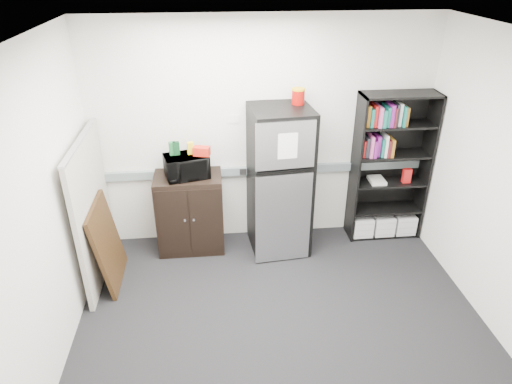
% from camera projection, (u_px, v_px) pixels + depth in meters
% --- Properties ---
extents(floor, '(4.00, 4.00, 0.00)m').
position_uv_depth(floor, '(283.00, 328.00, 4.44)').
color(floor, black).
rests_on(floor, ground).
extents(wall_back, '(4.00, 0.02, 2.70)m').
position_uv_depth(wall_back, '(263.00, 134.00, 5.35)').
color(wall_back, white).
rests_on(wall_back, floor).
extents(wall_left, '(0.02, 3.50, 2.70)m').
position_uv_depth(wall_left, '(40.00, 221.00, 3.63)').
color(wall_left, white).
rests_on(wall_left, floor).
extents(ceiling, '(4.00, 3.50, 0.02)m').
position_uv_depth(ceiling, '(294.00, 41.00, 3.18)').
color(ceiling, white).
rests_on(ceiling, wall_back).
extents(electrical_raceway, '(3.92, 0.05, 0.10)m').
position_uv_depth(electrical_raceway, '(263.00, 170.00, 5.53)').
color(electrical_raceway, gray).
rests_on(electrical_raceway, wall_back).
extents(wall_note, '(0.14, 0.00, 0.10)m').
position_uv_depth(wall_note, '(233.00, 119.00, 5.22)').
color(wall_note, white).
rests_on(wall_note, wall_back).
extents(bookshelf, '(0.90, 0.34, 1.85)m').
position_uv_depth(bookshelf, '(390.00, 169.00, 5.53)').
color(bookshelf, black).
rests_on(bookshelf, floor).
extents(cubicle_partition, '(0.06, 1.30, 1.62)m').
position_uv_depth(cubicle_partition, '(93.00, 211.00, 4.84)').
color(cubicle_partition, '#A7A194').
rests_on(cubicle_partition, floor).
extents(cabinet, '(0.78, 0.52, 0.97)m').
position_uv_depth(cabinet, '(190.00, 213.00, 5.45)').
color(cabinet, black).
rests_on(cabinet, floor).
extents(microwave, '(0.55, 0.44, 0.27)m').
position_uv_depth(microwave, '(186.00, 166.00, 5.15)').
color(microwave, black).
rests_on(microwave, cabinet).
extents(snack_box_a, '(0.08, 0.07, 0.15)m').
position_uv_depth(snack_box_a, '(172.00, 148.00, 5.07)').
color(snack_box_a, '#19592A').
rests_on(snack_box_a, microwave).
extents(snack_box_b, '(0.08, 0.06, 0.15)m').
position_uv_depth(snack_box_b, '(176.00, 148.00, 5.08)').
color(snack_box_b, '#0B3317').
rests_on(snack_box_b, microwave).
extents(snack_box_c, '(0.08, 0.06, 0.14)m').
position_uv_depth(snack_box_c, '(191.00, 148.00, 5.09)').
color(snack_box_c, yellow).
rests_on(snack_box_c, microwave).
extents(snack_bag, '(0.20, 0.14, 0.10)m').
position_uv_depth(snack_bag, '(202.00, 151.00, 5.07)').
color(snack_bag, red).
rests_on(snack_bag, microwave).
extents(refrigerator, '(0.72, 0.75, 1.77)m').
position_uv_depth(refrigerator, '(280.00, 182.00, 5.29)').
color(refrigerator, black).
rests_on(refrigerator, floor).
extents(coffee_can, '(0.14, 0.14, 0.19)m').
position_uv_depth(coffee_can, '(298.00, 95.00, 4.97)').
color(coffee_can, '#9B0B07').
rests_on(coffee_can, refrigerator).
extents(framed_poster, '(0.19, 0.74, 0.95)m').
position_uv_depth(framed_poster, '(108.00, 244.00, 4.88)').
color(framed_poster, black).
rests_on(framed_poster, floor).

